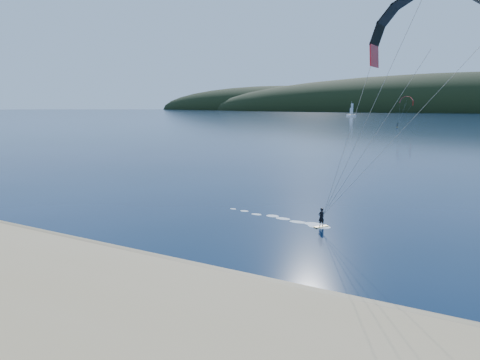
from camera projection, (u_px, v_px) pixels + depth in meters
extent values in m
plane|color=#061B33|center=(124.00, 291.00, 25.77)|extent=(1800.00, 1800.00, 0.00)
cube|color=#896C50|center=(175.00, 266.00, 29.57)|extent=(220.00, 2.50, 0.10)
ellipsoid|color=black|center=(463.00, 112.00, 661.11)|extent=(840.00, 280.00, 110.00)
ellipsoid|color=black|center=(275.00, 110.00, 878.95)|extent=(520.00, 220.00, 90.00)
cube|color=gold|center=(321.00, 227.00, 39.20)|extent=(1.02, 1.33, 0.07)
imported|color=black|center=(321.00, 217.00, 39.06)|extent=(0.63, 0.70, 1.60)
cylinder|color=gray|center=(368.00, 145.00, 33.18)|extent=(0.02, 0.02, 15.99)
cube|color=gold|center=(397.00, 127.00, 211.69)|extent=(0.62, 1.35, 0.07)
imported|color=black|center=(397.00, 125.00, 211.56)|extent=(0.72, 0.86, 1.60)
cylinder|color=gray|center=(402.00, 114.00, 207.32)|extent=(0.02, 0.02, 11.63)
cube|color=white|center=(351.00, 115.00, 414.74)|extent=(9.35, 6.33, 1.57)
cylinder|color=white|center=(351.00, 108.00, 413.75)|extent=(0.22, 0.22, 12.31)
cube|color=white|center=(352.00, 108.00, 415.05)|extent=(1.26, 2.68, 8.95)
cube|color=white|center=(351.00, 111.00, 412.57)|extent=(0.98, 2.07, 5.59)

